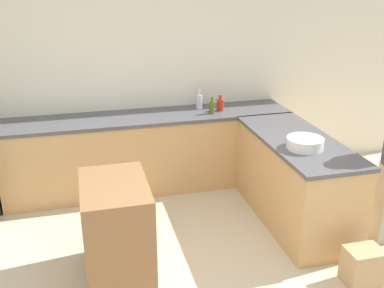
# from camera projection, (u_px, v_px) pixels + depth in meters

# --- Properties ---
(wall_back) EXTENTS (8.00, 0.06, 2.70)m
(wall_back) POSITION_uv_depth(u_px,v_px,m) (142.00, 72.00, 5.32)
(wall_back) COLOR silver
(wall_back) RESTS_ON ground_plane
(counter_back) EXTENTS (3.35, 0.64, 0.91)m
(counter_back) POSITION_uv_depth(u_px,v_px,m) (149.00, 152.00, 5.34)
(counter_back) COLOR tan
(counter_back) RESTS_ON ground_plane
(counter_peninsula) EXTENTS (0.69, 1.68, 0.91)m
(counter_peninsula) POSITION_uv_depth(u_px,v_px,m) (294.00, 180.00, 4.63)
(counter_peninsula) COLOR tan
(counter_peninsula) RESTS_ON ground_plane
(island_table) EXTENTS (0.54, 0.80, 0.87)m
(island_table) POSITION_uv_depth(u_px,v_px,m) (117.00, 230.00, 3.77)
(island_table) COLOR brown
(island_table) RESTS_ON ground_plane
(mixing_bowl) EXTENTS (0.35, 0.35, 0.10)m
(mixing_bowl) POSITION_uv_depth(u_px,v_px,m) (305.00, 143.00, 4.20)
(mixing_bowl) COLOR white
(mixing_bowl) RESTS_ON counter_peninsula
(vinegar_bottle_clear) EXTENTS (0.08, 0.08, 0.23)m
(vinegar_bottle_clear) POSITION_uv_depth(u_px,v_px,m) (199.00, 101.00, 5.40)
(vinegar_bottle_clear) COLOR silver
(vinegar_bottle_clear) RESTS_ON counter_back
(olive_oil_bottle) EXTENTS (0.06, 0.06, 0.20)m
(olive_oil_bottle) POSITION_uv_depth(u_px,v_px,m) (212.00, 107.00, 5.22)
(olive_oil_bottle) COLOR #475B1E
(olive_oil_bottle) RESTS_ON counter_back
(hot_sauce_bottle) EXTENTS (0.08, 0.08, 0.19)m
(hot_sauce_bottle) POSITION_uv_depth(u_px,v_px,m) (220.00, 104.00, 5.34)
(hot_sauce_bottle) COLOR red
(hot_sauce_bottle) RESTS_ON counter_back
(paper_bag) EXTENTS (0.30, 0.23, 0.32)m
(paper_bag) POSITION_uv_depth(u_px,v_px,m) (363.00, 266.00, 3.76)
(paper_bag) COLOR tan
(paper_bag) RESTS_ON ground_plane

